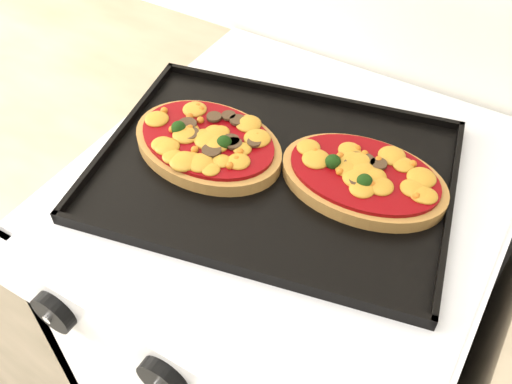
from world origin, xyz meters
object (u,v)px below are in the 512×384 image
Objects in this scene: pizza_left at (208,142)px; pizza_right at (363,176)px; stove at (284,333)px; baking_tray at (274,169)px.

pizza_left is 0.23m from pizza_right.
pizza_left is at bearing -165.35° from stove.
pizza_left is (-0.13, -0.03, 0.48)m from stove.
stove is 3.90× the size of pizza_right.
baking_tray is 0.13m from pizza_right.
stove is 0.50m from pizza_left.
baking_tray is at bearing -162.61° from pizza_right.
stove is 0.49m from pizza_right.
baking_tray is at bearing 7.42° from pizza_left.
stove is at bearing -169.63° from pizza_right.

